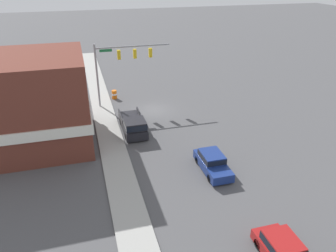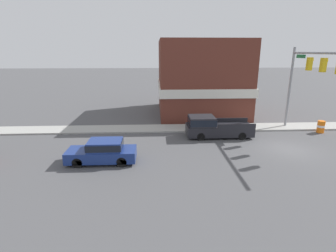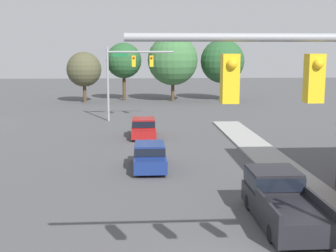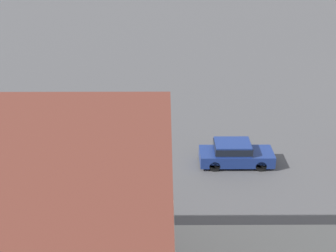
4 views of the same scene
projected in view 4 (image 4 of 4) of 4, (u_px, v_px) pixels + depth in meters
The scene contains 3 objects.
ground_plane at pixel (9, 180), 27.25m from camera, with size 200.00×200.00×0.00m, color #4C4C4F.
car_lead at pixel (235, 153), 28.57m from camera, with size 1.80×4.49×1.52m.
pickup_truck_parked at pixel (84, 198), 23.95m from camera, with size 2.11×5.58×1.81m.
Camera 4 is at (23.35, 9.16, 14.47)m, focal length 50.00 mm.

